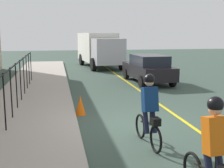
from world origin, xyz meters
The scene contains 9 objects.
ground_plane centered at (0.00, 0.00, 0.00)m, with size 80.00×80.00×0.00m, color #374A3F.
lane_line_centre centered at (0.00, -1.60, 0.00)m, with size 36.00×0.12×0.01m, color yellow.
sidewalk centered at (0.00, 3.40, 0.07)m, with size 40.00×3.20×0.15m, color #AA9F94.
iron_fence centered at (1.00, 3.80, 1.27)m, with size 15.36×0.04×1.60m.
cyclist_lead centered at (-1.74, 0.16, 0.91)m, with size 1.71×0.39×1.83m.
cyclist_follow centered at (-4.43, -0.07, 0.91)m, with size 1.71×0.39×1.83m.
patrol_sedan centered at (7.53, -2.70, 0.82)m, with size 4.47×2.08×1.58m.
box_truck_background centered at (15.93, -1.11, 1.55)m, with size 6.93×3.16×2.78m.
traffic_cone_near centered at (1.47, 1.61, 0.34)m, with size 0.36×0.36×0.68m, color #EF5A0B.
Camera 1 is at (-8.60, 2.37, 2.81)m, focal length 47.99 mm.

